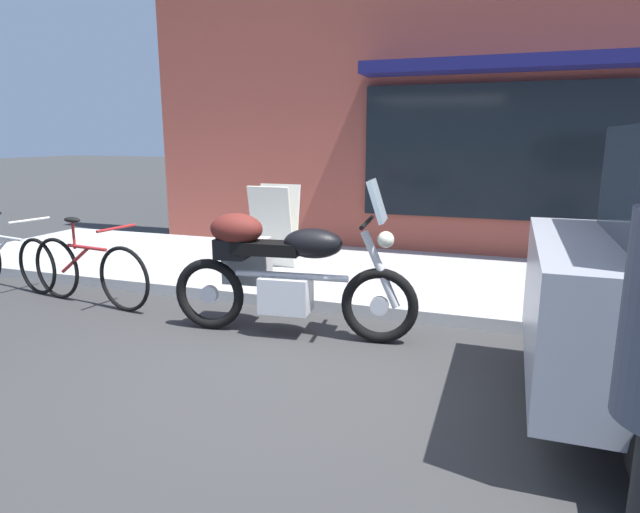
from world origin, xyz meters
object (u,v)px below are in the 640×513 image
object	(u,v)px
parked_bicycle	(88,270)
sandwich_board_sign	(275,226)
touring_motorcycle	(278,268)
second_bicycle_by_cafe	(9,258)

from	to	relation	value
parked_bicycle	sandwich_board_sign	distance (m)	2.28
touring_motorcycle	parked_bicycle	bearing A→B (deg)	176.75
sandwich_board_sign	second_bicycle_by_cafe	distance (m)	3.15
sandwich_board_sign	second_bicycle_by_cafe	size ratio (longest dim) A/B	0.62
touring_motorcycle	parked_bicycle	distance (m)	2.26
sandwich_board_sign	second_bicycle_by_cafe	xyz separation A→B (m)	(-2.69, -1.61, -0.28)
parked_bicycle	sandwich_board_sign	bearing A→B (deg)	53.69
parked_bicycle	sandwich_board_sign	world-z (taller)	sandwich_board_sign
touring_motorcycle	parked_bicycle	xyz separation A→B (m)	(-2.24, 0.13, -0.24)
parked_bicycle	second_bicycle_by_cafe	world-z (taller)	parked_bicycle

